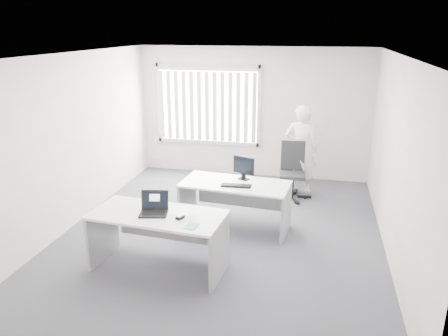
% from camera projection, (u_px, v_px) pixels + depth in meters
% --- Properties ---
extents(ground, '(6.00, 6.00, 0.00)m').
position_uv_depth(ground, '(223.00, 232.00, 7.08)').
color(ground, '#595860').
rests_on(ground, ground).
extents(wall_back, '(5.00, 0.02, 2.80)m').
position_uv_depth(wall_back, '(253.00, 113.00, 9.43)').
color(wall_back, silver).
rests_on(wall_back, ground).
extents(wall_front, '(5.00, 0.02, 2.80)m').
position_uv_depth(wall_front, '(148.00, 237.00, 3.86)').
color(wall_front, silver).
rests_on(wall_front, ground).
extents(wall_left, '(0.02, 6.00, 2.80)m').
position_uv_depth(wall_left, '(74.00, 140.00, 7.16)').
color(wall_left, silver).
rests_on(wall_left, ground).
extents(wall_right, '(0.02, 6.00, 2.80)m').
position_uv_depth(wall_right, '(396.00, 159.00, 6.13)').
color(wall_right, silver).
rests_on(wall_right, ground).
extents(ceiling, '(5.00, 6.00, 0.02)m').
position_uv_depth(ceiling, '(222.00, 55.00, 6.21)').
color(ceiling, silver).
rests_on(ceiling, wall_back).
extents(window, '(2.32, 0.06, 1.76)m').
position_uv_depth(window, '(208.00, 105.00, 9.55)').
color(window, '#B4B4B0').
rests_on(window, wall_back).
extents(blinds, '(2.20, 0.10, 1.50)m').
position_uv_depth(blinds, '(207.00, 107.00, 9.51)').
color(blinds, silver).
rests_on(blinds, wall_back).
extents(desk_near, '(1.85, 0.99, 0.81)m').
position_uv_depth(desk_near, '(158.00, 229.00, 5.86)').
color(desk_near, silver).
rests_on(desk_near, ground).
extents(desk_far, '(1.80, 0.97, 0.79)m').
position_uv_depth(desk_far, '(235.00, 196.00, 7.07)').
color(desk_far, silver).
rests_on(desk_far, ground).
extents(office_chair, '(0.69, 0.69, 1.10)m').
position_uv_depth(office_chair, '(292.00, 181.00, 8.44)').
color(office_chair, black).
rests_on(office_chair, ground).
extents(person, '(0.69, 0.50, 1.78)m').
position_uv_depth(person, '(301.00, 149.00, 8.55)').
color(person, white).
rests_on(person, ground).
extents(laptop, '(0.42, 0.39, 0.28)m').
position_uv_depth(laptop, '(153.00, 205.00, 5.71)').
color(laptop, black).
rests_on(laptop, desk_near).
extents(paper_sheet, '(0.34, 0.26, 0.00)m').
position_uv_depth(paper_sheet, '(184.00, 219.00, 5.63)').
color(paper_sheet, silver).
rests_on(paper_sheet, desk_near).
extents(mouse, '(0.11, 0.13, 0.05)m').
position_uv_depth(mouse, '(180.00, 217.00, 5.63)').
color(mouse, silver).
rests_on(mouse, paper_sheet).
extents(booklet, '(0.16, 0.21, 0.01)m').
position_uv_depth(booklet, '(192.00, 226.00, 5.42)').
color(booklet, white).
rests_on(booklet, desk_near).
extents(keyboard, '(0.48, 0.18, 0.02)m').
position_uv_depth(keyboard, '(236.00, 186.00, 6.86)').
color(keyboard, black).
rests_on(keyboard, desk_far).
extents(monitor, '(0.40, 0.25, 0.39)m').
position_uv_depth(monitor, '(244.00, 168.00, 7.11)').
color(monitor, black).
rests_on(monitor, desk_far).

